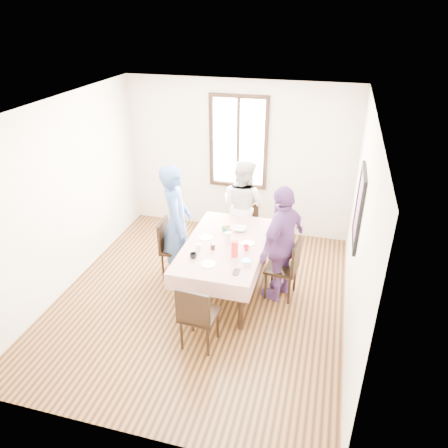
{
  "coord_description": "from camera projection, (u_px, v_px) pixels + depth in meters",
  "views": [
    {
      "loc": [
        1.59,
        -4.67,
        3.79
      ],
      "look_at": [
        0.27,
        0.28,
        1.1
      ],
      "focal_mm": 34.06,
      "sensor_mm": 36.0,
      "label": 1
    }
  ],
  "objects": [
    {
      "name": "plate_near",
      "position": [
        208.0,
        264.0,
        5.51
      ],
      "size": [
        0.2,
        0.2,
        0.01
      ],
      "primitive_type": "cylinder",
      "color": "white",
      "rests_on": "tablecloth"
    },
    {
      "name": "chair_left",
      "position": [
        176.0,
        249.0,
        6.45
      ],
      "size": [
        0.45,
        0.45,
        0.91
      ],
      "primitive_type": "cube",
      "rotation": [
        0.0,
        0.0,
        -1.5
      ],
      "color": "black",
      "rests_on": "ground"
    },
    {
      "name": "plate_left",
      "position": [
        206.0,
        238.0,
        6.13
      ],
      "size": [
        0.2,
        0.2,
        0.01
      ],
      "primitive_type": "cylinder",
      "color": "white",
      "rests_on": "tablecloth"
    },
    {
      "name": "serving_bowl",
      "position": [
        240.0,
        229.0,
        6.32
      ],
      "size": [
        0.21,
        0.21,
        0.05
      ],
      "primitive_type": "imported",
      "rotation": [
        0.0,
        0.0,
        0.07
      ],
      "color": "white",
      "rests_on": "tablecloth"
    },
    {
      "name": "chair_right",
      "position": [
        281.0,
        268.0,
        5.99
      ],
      "size": [
        0.47,
        0.47,
        0.91
      ],
      "primitive_type": "cube",
      "rotation": [
        0.0,
        0.0,
        1.45
      ],
      "color": "black",
      "rests_on": "ground"
    },
    {
      "name": "mug_black",
      "position": [
        193.0,
        256.0,
        5.63
      ],
      "size": [
        0.11,
        0.11,
        0.07
      ],
      "primitive_type": "imported",
      "rotation": [
        0.0,
        0.0,
        -0.22
      ],
      "color": "black",
      "rests_on": "tablecloth"
    },
    {
      "name": "dining_table",
      "position": [
        225.0,
        267.0,
        6.17
      ],
      "size": [
        0.98,
        1.74,
        0.75
      ],
      "primitive_type": "cube",
      "color": "black",
      "rests_on": "ground"
    },
    {
      "name": "plate_right",
      "position": [
        247.0,
        243.0,
        5.98
      ],
      "size": [
        0.2,
        0.2,
        0.01
      ],
      "primitive_type": "cylinder",
      "color": "white",
      "rests_on": "tablecloth"
    },
    {
      "name": "flower_vase",
      "position": [
        228.0,
        237.0,
        5.99
      ],
      "size": [
        0.08,
        0.08,
        0.16
      ],
      "primitive_type": "cylinder",
      "color": "silver",
      "rests_on": "tablecloth"
    },
    {
      "name": "butter_tub",
      "position": [
        246.0,
        263.0,
        5.49
      ],
      "size": [
        0.11,
        0.11,
        0.06
      ],
      "primitive_type": "cylinder",
      "color": "white",
      "rests_on": "tablecloth"
    },
    {
      "name": "drinking_glass",
      "position": [
        198.0,
        247.0,
        5.79
      ],
      "size": [
        0.08,
        0.08,
        0.11
      ],
      "primitive_type": "cylinder",
      "color": "silver",
      "rests_on": "tablecloth"
    },
    {
      "name": "mug_green",
      "position": [
        225.0,
        229.0,
        6.28
      ],
      "size": [
        0.1,
        0.1,
        0.08
      ],
      "primitive_type": "imported",
      "rotation": [
        0.0,
        0.0,
        -0.01
      ],
      "color": "#0C7226",
      "rests_on": "tablecloth"
    },
    {
      "name": "window_frame",
      "position": [
        238.0,
        142.0,
        7.26
      ],
      "size": [
        1.02,
        0.06,
        1.62
      ],
      "primitive_type": "cube",
      "color": "black",
      "rests_on": "back_wall"
    },
    {
      "name": "smartphone",
      "position": [
        236.0,
        272.0,
        5.35
      ],
      "size": [
        0.08,
        0.16,
        0.01
      ],
      "primitive_type": "cube",
      "color": "black",
      "rests_on": "tablecloth"
    },
    {
      "name": "jam_jar",
      "position": [
        213.0,
        247.0,
        5.82
      ],
      "size": [
        0.06,
        0.06,
        0.09
      ],
      "primitive_type": "cylinder",
      "color": "black",
      "rests_on": "tablecloth"
    },
    {
      "name": "person_far",
      "position": [
        243.0,
        207.0,
        6.97
      ],
      "size": [
        0.96,
        0.88,
        1.6
      ],
      "primitive_type": "imported",
      "rotation": [
        0.0,
        0.0,
        2.71
      ],
      "color": "silver",
      "rests_on": "ground"
    },
    {
      "name": "back_wall",
      "position": [
        238.0,
        159.0,
        7.41
      ],
      "size": [
        4.0,
        0.0,
        4.0
      ],
      "primitive_type": "plane",
      "rotation": [
        1.57,
        0.0,
        0.0
      ],
      "color": "beige",
      "rests_on": "ground"
    },
    {
      "name": "person_left",
      "position": [
        176.0,
        223.0,
        6.24
      ],
      "size": [
        0.64,
        0.77,
        1.8
      ],
      "primitive_type": "imported",
      "rotation": [
        0.0,
        0.0,
        1.93
      ],
      "color": "#38568E",
      "rests_on": "ground"
    },
    {
      "name": "juice_carton",
      "position": [
        235.0,
        249.0,
        5.63
      ],
      "size": [
        0.07,
        0.07,
        0.23
      ],
      "primitive_type": "cube",
      "color": "red",
      "rests_on": "tablecloth"
    },
    {
      "name": "flower_bunch",
      "position": [
        228.0,
        229.0,
        5.93
      ],
      "size": [
        0.09,
        0.09,
        0.1
      ],
      "primitive_type": null,
      "color": "yellow",
      "rests_on": "flower_vase"
    },
    {
      "name": "person_right",
      "position": [
        282.0,
        244.0,
        5.81
      ],
      "size": [
        0.78,
        1.08,
        1.7
      ],
      "primitive_type": "imported",
      "rotation": [
        0.0,
        0.0,
        -1.98
      ],
      "color": "#653B7C",
      "rests_on": "ground"
    },
    {
      "name": "window_pane",
      "position": [
        239.0,
        142.0,
        7.27
      ],
      "size": [
        0.9,
        0.02,
        1.5
      ],
      "primitive_type": "cube",
      "color": "white",
      "rests_on": "back_wall"
    },
    {
      "name": "butter_lid",
      "position": [
        246.0,
        261.0,
        5.48
      ],
      "size": [
        0.12,
        0.12,
        0.01
      ],
      "primitive_type": "cylinder",
      "color": "blue",
      "rests_on": "butter_tub"
    },
    {
      "name": "art_poster",
      "position": [
        359.0,
        208.0,
        5.2
      ],
      "size": [
        0.04,
        0.76,
        0.96
      ],
      "primitive_type": "cube",
      "color": "red",
      "rests_on": "right_wall"
    },
    {
      "name": "tablecloth",
      "position": [
        225.0,
        244.0,
        5.99
      ],
      "size": [
        1.1,
        1.86,
        0.01
      ],
      "primitive_type": "cube",
      "color": "#62130E",
      "rests_on": "dining_table"
    },
    {
      "name": "ground",
      "position": [
        201.0,
        298.0,
        6.12
      ],
      "size": [
        4.5,
        4.5,
        0.0
      ],
      "primitive_type": "plane",
      "color": "black",
      "rests_on": "ground"
    },
    {
      "name": "chair_far",
      "position": [
        243.0,
        225.0,
        7.15
      ],
      "size": [
        0.44,
        0.44,
        0.91
      ],
      "primitive_type": "cube",
      "rotation": [
        0.0,
        0.0,
        3.09
      ],
      "color": "black",
      "rests_on": "ground"
    },
    {
      "name": "right_wall",
      "position": [
        359.0,
        234.0,
        5.03
      ],
      "size": [
        0.0,
        4.5,
        4.5
      ],
      "primitive_type": "plane",
      "rotation": [
        1.57,
        0.0,
        -1.57
      ],
      "color": "beige",
      "rests_on": "ground"
    },
    {
      "name": "chair_near",
      "position": [
        199.0,
        314.0,
        5.11
      ],
      "size": [
        0.45,
        0.45,
        0.91
      ],
      "primitive_type": "cube",
      "rotation": [
        0.0,
        0.0,
        -0.08
      ],
      "color": "black",
      "rests_on": "ground"
    },
    {
      "name": "mug_flag",
      "position": [
        246.0,
        248.0,
        5.81
      ],
      "size": [
        0.1,
        0.1,
        0.08
      ],
      "primitive_type": "imported",
      "rotation": [
        0.0,
        0.0,
        0.23
      ],
      "color": "red",
      "rests_on": "tablecloth"
    }
  ]
}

